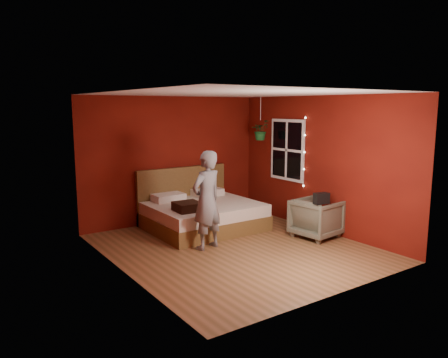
% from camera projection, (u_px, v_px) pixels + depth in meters
% --- Properties ---
extents(floor, '(4.50, 4.50, 0.00)m').
position_uv_depth(floor, '(236.00, 248.00, 7.47)').
color(floor, brown).
rests_on(floor, ground).
extents(room_walls, '(4.04, 4.54, 2.62)m').
position_uv_depth(room_walls, '(236.00, 150.00, 7.19)').
color(room_walls, maroon).
rests_on(room_walls, ground).
extents(window, '(0.05, 0.97, 1.27)m').
position_uv_depth(window, '(287.00, 150.00, 9.05)').
color(window, white).
rests_on(window, room_walls).
extents(fairy_lights, '(0.04, 0.04, 1.45)m').
position_uv_depth(fairy_lights, '(304.00, 152.00, 8.61)').
color(fairy_lights, silver).
rests_on(fairy_lights, room_walls).
extents(bed, '(2.07, 1.76, 1.14)m').
position_uv_depth(bed, '(201.00, 213.00, 8.67)').
color(bed, brown).
rests_on(bed, ground).
extents(person, '(0.69, 0.53, 1.67)m').
position_uv_depth(person, '(207.00, 200.00, 7.31)').
color(person, slate).
rests_on(person, ground).
extents(armchair, '(0.87, 0.85, 0.71)m').
position_uv_depth(armchair, '(316.00, 218.00, 8.04)').
color(armchair, '#656550').
rests_on(armchair, ground).
extents(handbag, '(0.29, 0.19, 0.19)m').
position_uv_depth(handbag, '(321.00, 198.00, 7.62)').
color(handbag, black).
rests_on(handbag, armchair).
extents(throw_pillow, '(0.48, 0.48, 0.16)m').
position_uv_depth(throw_pillow, '(187.00, 207.00, 7.91)').
color(throw_pillow, black).
rests_on(throw_pillow, bed).
extents(hanging_plant, '(0.46, 0.43, 0.91)m').
position_uv_depth(hanging_plant, '(260.00, 130.00, 9.19)').
color(hanging_plant, silver).
rests_on(hanging_plant, room_walls).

